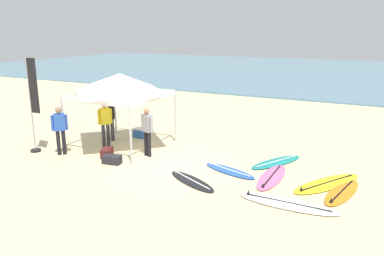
{
  "coord_description": "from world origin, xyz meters",
  "views": [
    {
      "loc": [
        5.98,
        -9.96,
        4.24
      ],
      "look_at": [
        0.33,
        1.12,
        1.0
      ],
      "focal_mm": 35.08,
      "sensor_mm": 36.0,
      "label": 1
    }
  ],
  "objects": [
    {
      "name": "surfboard_black",
      "position": [
        1.4,
        -0.99,
        0.04
      ],
      "size": [
        1.95,
        1.33,
        0.19
      ],
      "color": "black",
      "rests_on": "ground"
    },
    {
      "name": "surfboard_blue",
      "position": [
        2.06,
        0.27,
        0.04
      ],
      "size": [
        1.96,
        1.08,
        0.19
      ],
      "color": "blue",
      "rests_on": "ground"
    },
    {
      "name": "gear_bag_by_pole",
      "position": [
        -2.27,
        -0.29,
        0.14
      ],
      "size": [
        0.54,
        0.68,
        0.28
      ],
      "primitive_type": "cube",
      "rotation": [
        0.0,
        0.0,
        2.01
      ],
      "color": "#4C1919",
      "rests_on": "ground"
    },
    {
      "name": "surfboard_orange",
      "position": [
        5.35,
        0.16,
        0.04
      ],
      "size": [
        1.0,
        2.2,
        0.19
      ],
      "color": "orange",
      "rests_on": "ground"
    },
    {
      "name": "surfboard_pink",
      "position": [
        3.37,
        0.37,
        0.04
      ],
      "size": [
        0.61,
        2.25,
        0.19
      ],
      "color": "pink",
      "rests_on": "ground"
    },
    {
      "name": "banner_flag",
      "position": [
        -4.81,
        -1.03,
        1.57
      ],
      "size": [
        0.6,
        0.36,
        3.4
      ],
      "color": "#99999E",
      "rests_on": "ground"
    },
    {
      "name": "person_yellow",
      "position": [
        -3.02,
        0.6,
        0.99
      ],
      "size": [
        0.38,
        0.48,
        1.71
      ],
      "color": "#2D2D33",
      "rests_on": "ground"
    },
    {
      "name": "surfboard_teal",
      "position": [
        3.16,
        1.72,
        0.04
      ],
      "size": [
        1.54,
        2.22,
        0.19
      ],
      "color": "#19847F",
      "rests_on": "ground"
    },
    {
      "name": "ground_plane",
      "position": [
        0.0,
        0.0,
        0.0
      ],
      "size": [
        80.0,
        80.0,
        0.0
      ],
      "primitive_type": "plane",
      "color": "beige"
    },
    {
      "name": "gear_bag_near_tent",
      "position": [
        -1.65,
        -0.79,
        0.14
      ],
      "size": [
        0.64,
        0.4,
        0.28
      ],
      "primitive_type": "cube",
      "rotation": [
        0.0,
        0.0,
        0.15
      ],
      "color": "#232328",
      "rests_on": "ground"
    },
    {
      "name": "sea",
      "position": [
        0.0,
        31.61,
        0.05
      ],
      "size": [
        80.0,
        36.0,
        0.1
      ],
      "primitive_type": "cube",
      "color": "#568499",
      "rests_on": "ground"
    },
    {
      "name": "person_black",
      "position": [
        -3.37,
        1.41,
        0.99
      ],
      "size": [
        0.38,
        0.48,
        1.71
      ],
      "color": "#383842",
      "rests_on": "ground"
    },
    {
      "name": "person_grey",
      "position": [
        -1.03,
        0.4,
        0.99
      ],
      "size": [
        0.53,
        0.32,
        1.71
      ],
      "color": "black",
      "rests_on": "ground"
    },
    {
      "name": "surfboard_white",
      "position": [
        4.2,
        -1.2,
        0.04
      ],
      "size": [
        2.53,
        0.72,
        0.19
      ],
      "color": "white",
      "rests_on": "ground"
    },
    {
      "name": "surfboard_yellow",
      "position": [
        4.91,
        0.59,
        0.04
      ],
      "size": [
        1.94,
        2.56,
        0.19
      ],
      "color": "yellow",
      "rests_on": "ground"
    },
    {
      "name": "cooler_box",
      "position": [
        -2.62,
        2.23,
        0.2
      ],
      "size": [
        0.5,
        0.36,
        0.39
      ],
      "color": "#2D60B7",
      "rests_on": "ground"
    },
    {
      "name": "person_blue",
      "position": [
        -3.81,
        -0.85,
        0.99
      ],
      "size": [
        0.42,
        0.41,
        1.71
      ],
      "color": "black",
      "rests_on": "ground"
    },
    {
      "name": "canopy_tent",
      "position": [
        -2.5,
        0.92,
        2.39
      ],
      "size": [
        3.03,
        3.03,
        2.75
      ],
      "color": "#B7B7BC",
      "rests_on": "ground"
    }
  ]
}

